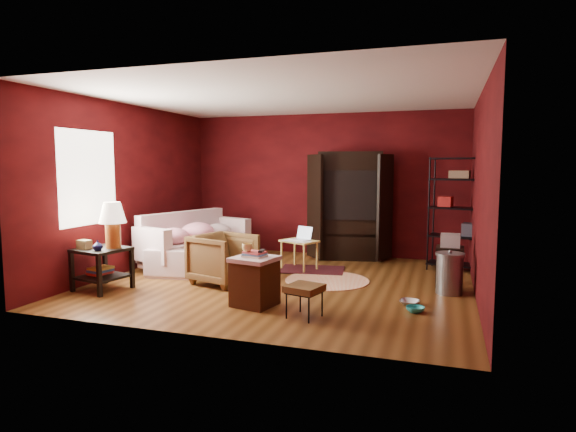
% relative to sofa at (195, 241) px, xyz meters
% --- Properties ---
extents(room, '(5.54, 5.04, 2.84)m').
position_rel_sofa_xyz_m(room, '(1.88, -0.70, 0.96)').
color(room, brown).
rests_on(room, ground).
extents(sofa, '(0.98, 2.32, 0.88)m').
position_rel_sofa_xyz_m(sofa, '(0.00, 0.00, 0.00)').
color(sofa, beige).
rests_on(sofa, ground).
extents(armchair, '(0.95, 0.99, 0.83)m').
position_rel_sofa_xyz_m(armchair, '(1.07, -1.05, -0.02)').
color(armchair, black).
rests_on(armchair, ground).
extents(pet_bowl_steel, '(0.26, 0.11, 0.25)m').
position_rel_sofa_xyz_m(pet_bowl_steel, '(3.84, -1.33, -0.31)').
color(pet_bowl_steel, '#B1B2B8').
rests_on(pet_bowl_steel, ground).
extents(pet_bowl_turquoise, '(0.23, 0.11, 0.22)m').
position_rel_sofa_xyz_m(pet_bowl_turquoise, '(3.93, -1.63, -0.33)').
color(pet_bowl_turquoise, '#25AFB0').
rests_on(pet_bowl_turquoise, ground).
extents(vase, '(0.18, 0.19, 0.14)m').
position_rel_sofa_xyz_m(vase, '(-0.32, -2.12, 0.24)').
color(vase, '#0D1445').
rests_on(vase, side_table).
extents(mug, '(0.16, 0.14, 0.13)m').
position_rel_sofa_xyz_m(mug, '(1.88, -2.01, 0.33)').
color(mug, '#EAD072').
rests_on(mug, hamper).
extents(side_table, '(0.75, 0.75, 1.27)m').
position_rel_sofa_xyz_m(side_table, '(-0.34, -1.90, 0.32)').
color(side_table, black).
rests_on(side_table, ground).
extents(sofa_cushions, '(1.42, 2.23, 0.87)m').
position_rel_sofa_xyz_m(sofa_cushions, '(-0.02, -0.02, -0.01)').
color(sofa_cushions, beige).
rests_on(sofa_cushions, sofa).
extents(hamper, '(0.61, 0.61, 0.72)m').
position_rel_sofa_xyz_m(hamper, '(1.96, -1.97, -0.11)').
color(hamper, '#462310').
rests_on(hamper, ground).
extents(footstool, '(0.47, 0.47, 0.39)m').
position_rel_sofa_xyz_m(footstool, '(2.70, -2.25, -0.10)').
color(footstool, black).
rests_on(footstool, ground).
extents(rug_round, '(1.54, 1.54, 0.01)m').
position_rel_sofa_xyz_m(rug_round, '(2.52, -0.39, -0.43)').
color(rug_round, white).
rests_on(rug_round, ground).
extents(rug_oriental, '(1.16, 0.86, 0.01)m').
position_rel_sofa_xyz_m(rug_oriental, '(2.11, 0.25, -0.43)').
color(rug_oriental, '#50151D').
rests_on(rug_oriental, ground).
extents(laptop_desk, '(0.71, 0.63, 0.73)m').
position_rel_sofa_xyz_m(laptop_desk, '(1.88, 0.25, 0.01)').
color(laptop_desk, '#F4DE6F').
rests_on(laptop_desk, ground).
extents(tv_armoire, '(1.58, 1.04, 2.04)m').
position_rel_sofa_xyz_m(tv_armoire, '(2.50, 1.50, 0.62)').
color(tv_armoire, black).
rests_on(tv_armoire, ground).
extents(wire_shelving, '(1.00, 0.58, 1.92)m').
position_rel_sofa_xyz_m(wire_shelving, '(4.46, 1.01, 0.61)').
color(wire_shelving, black).
rests_on(wire_shelving, ground).
extents(small_stand, '(0.40, 0.40, 0.78)m').
position_rel_sofa_xyz_m(small_stand, '(4.32, -0.14, 0.14)').
color(small_stand, black).
rests_on(small_stand, ground).
extents(trash_can, '(0.47, 0.47, 0.62)m').
position_rel_sofa_xyz_m(trash_can, '(4.32, -0.59, -0.15)').
color(trash_can, gray).
rests_on(trash_can, ground).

